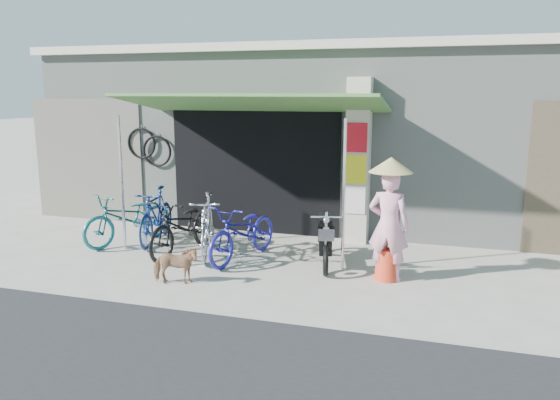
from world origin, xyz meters
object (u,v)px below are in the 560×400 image
(moped, at_px, (325,238))
(nun, at_px, (389,220))
(bike_black, at_px, (184,226))
(bike_navy, at_px, (244,231))
(bike_teal, at_px, (129,218))
(street_dog, at_px, (175,265))
(bike_silver, at_px, (207,226))
(bike_blue, at_px, (156,216))

(moped, distance_m, nun, 1.25)
(moped, height_order, nun, nun)
(bike_black, relative_size, moped, 1.16)
(bike_black, xyz_separation_m, bike_navy, (1.09, -0.02, -0.01))
(bike_teal, distance_m, moped, 3.70)
(bike_black, bearing_deg, bike_navy, 6.81)
(moped, bearing_deg, street_dog, -153.10)
(moped, bearing_deg, bike_navy, 174.79)
(bike_teal, height_order, street_dog, bike_teal)
(bike_navy, distance_m, street_dog, 1.50)
(bike_teal, xyz_separation_m, moped, (3.69, -0.13, -0.06))
(bike_silver, xyz_separation_m, moped, (2.00, 0.15, -0.10))
(bike_silver, distance_m, street_dog, 1.44)
(bike_blue, height_order, street_dog, bike_blue)
(bike_blue, relative_size, bike_navy, 0.92)
(bike_teal, relative_size, nun, 1.00)
(bike_teal, bearing_deg, moped, 22.40)
(bike_silver, xyz_separation_m, bike_navy, (0.66, -0.03, -0.04))
(bike_black, distance_m, bike_silver, 0.43)
(bike_navy, height_order, nun, nun)
(moped, bearing_deg, nun, -38.04)
(street_dog, xyz_separation_m, moped, (1.87, 1.57, 0.14))
(street_dog, bearing_deg, bike_teal, 29.81)
(bike_black, relative_size, nun, 1.02)
(street_dog, bearing_deg, nun, -86.65)
(bike_blue, xyz_separation_m, moped, (3.25, -0.34, -0.09))
(bike_teal, height_order, bike_black, bike_black)
(street_dog, distance_m, moped, 2.45)
(bike_teal, height_order, bike_silver, bike_silver)
(bike_silver, relative_size, nun, 0.95)
(bike_blue, relative_size, bike_silver, 0.97)
(bike_blue, xyz_separation_m, bike_navy, (1.92, -0.52, -0.03))
(street_dog, xyz_separation_m, nun, (2.92, 1.09, 0.62))
(bike_black, height_order, bike_navy, bike_black)
(bike_blue, bearing_deg, bike_black, -41.11)
(bike_blue, bearing_deg, nun, -20.40)
(bike_blue, distance_m, street_dog, 2.37)
(bike_teal, xyz_separation_m, bike_black, (1.27, -0.30, 0.01))
(bike_navy, xyz_separation_m, street_dog, (-0.54, -1.39, -0.20))
(bike_blue, bearing_deg, moped, -15.48)
(bike_teal, distance_m, bike_navy, 2.38)
(bike_black, xyz_separation_m, moped, (2.43, 0.17, -0.07))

